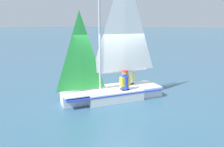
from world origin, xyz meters
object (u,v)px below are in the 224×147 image
Objects in this scene: sailor_helm at (125,84)px; sailor_crew at (129,79)px; sailboat_main at (113,80)px; buoy_marker at (73,58)px.

sailor_crew is (0.29, -0.81, 0.00)m from sailor_helm.
sailor_crew is at bearing -159.37° from sailboat_main.
sailboat_main is 4.54× the size of buoy_marker.
sailor_crew is (-0.20, -0.93, -0.12)m from sailboat_main.
sailor_crew is 9.14m from buoy_marker.
sailboat_main is 4.45× the size of sailor_helm.
sailor_helm is at bearing 136.46° from sailboat_main.
sailboat_main is 0.96m from sailor_crew.
sailboat_main is 4.45× the size of sailor_crew.
buoy_marker is (7.90, -4.57, -0.46)m from sailor_crew.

